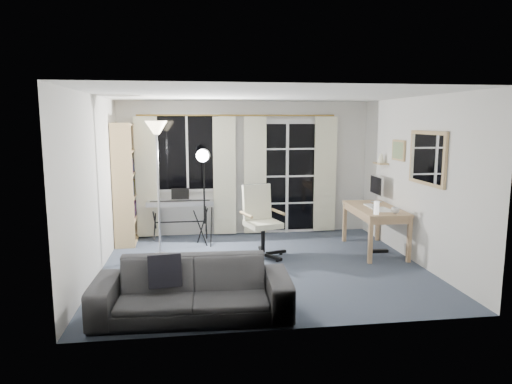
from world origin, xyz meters
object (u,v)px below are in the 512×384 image
Objects in this scene: bookshelf at (123,186)px; monitor at (377,186)px; studio_light at (203,167)px; office_chair at (260,214)px; keyboard_piano at (180,204)px; sofa at (192,279)px; desk at (375,213)px; torchiere_lamp at (157,148)px; mug at (395,209)px.

bookshelf reaches higher than monitor.
studio_light is 1.51× the size of office_chair.
keyboard_piano is 0.55× the size of sofa.
keyboard_piano is at bearing 161.00° from desk.
monitor is (4.20, -0.67, 0.02)m from bookshelf.
office_chair is 0.81× the size of desk.
studio_light is 1.24m from office_chair.
torchiere_lamp is 3.62m from mug.
studio_light is at bearing 88.22° from sofa.
sofa is (-0.20, -2.74, -0.92)m from studio_light.
keyboard_piano is 9.90× the size of mug.
mug is at bearing 30.47° from sofa.
bookshelf is at bearing 136.81° from office_chair.
office_chair reaches higher than keyboard_piano.
office_chair reaches higher than sofa.
bookshelf is at bearing 111.88° from sofa.
studio_light reaches higher than keyboard_piano.
monitor is 4.02m from sofa.
monitor is at bearing 68.14° from desk.
bookshelf is 1.76× the size of keyboard_piano.
desk is 0.53m from mug.
desk is at bearing -111.86° from monitor.
keyboard_piano is 2.25× the size of monitor.
studio_light is 2.89m from monitor.
sofa is at bearing -132.33° from office_chair.
torchiere_lamp reaches higher than keyboard_piano.
mug is (3.17, -1.66, 0.14)m from keyboard_piano.
monitor is at bearing -11.69° from keyboard_piano.
torchiere_lamp is at bearing -58.59° from bookshelf.
bookshelf reaches higher than keyboard_piano.
bookshelf is 4.17m from desk.
keyboard_piano is 0.94m from studio_light.
desk is (2.67, -0.66, -0.70)m from studio_light.
sofa is (1.14, -3.21, -0.56)m from bookshelf.
studio_light is at bearing 37.16° from torchiere_lamp.
sofa is at bearing -85.89° from keyboard_piano.
studio_light is at bearing -21.25° from bookshelf.
studio_light reaches higher than monitor.
office_chair is (0.83, -0.62, -0.68)m from studio_light.
keyboard_piano reaches higher than sofa.
office_chair is at bearing -166.72° from monitor.
office_chair is 1.84m from desk.
bookshelf reaches higher than office_chair.
sofa is (-2.97, -1.58, -0.36)m from mug.
torchiere_lamp is 1.53× the size of desk.
studio_light is 14.16× the size of mug.
bookshelf is at bearing -177.18° from keyboard_piano.
monitor reaches higher than sofa.
torchiere_lamp reaches higher than desk.
mug is (4.11, -1.62, -0.19)m from bookshelf.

